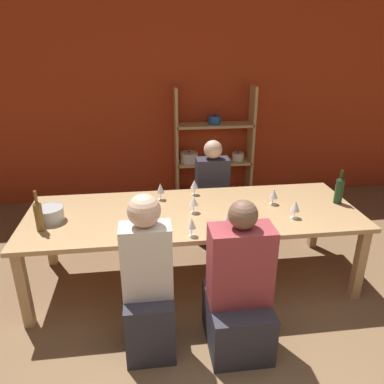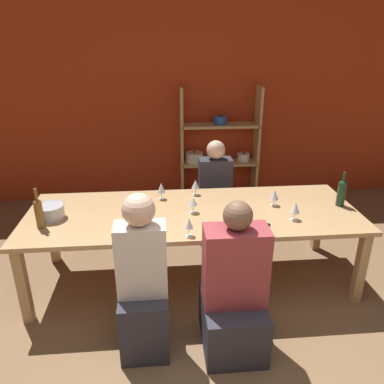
{
  "view_description": "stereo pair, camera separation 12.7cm",
  "coord_description": "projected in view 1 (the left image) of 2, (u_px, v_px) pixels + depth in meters",
  "views": [
    {
      "loc": [
        -0.49,
        -1.41,
        2.22
      ],
      "look_at": [
        -0.08,
        1.77,
        0.89
      ],
      "focal_mm": 35.0,
      "sensor_mm": 36.0,
      "label": 1
    },
    {
      "loc": [
        -0.36,
        -1.42,
        2.22
      ],
      "look_at": [
        -0.08,
        1.77,
        0.89
      ],
      "focal_mm": 35.0,
      "sensor_mm": 36.0,
      "label": 2
    }
  ],
  "objects": [
    {
      "name": "cell_phone",
      "position": [
        262.0,
        223.0,
        3.2
      ],
      "size": [
        0.16,
        0.14,
        0.01
      ],
      "color": "black",
      "rests_on": "dining_table"
    },
    {
      "name": "wall_back_red",
      "position": [
        179.0,
        105.0,
        5.19
      ],
      "size": [
        8.8,
        0.06,
        2.7
      ],
      "color": "#B23819",
      "rests_on": "ground_plane"
    },
    {
      "name": "wine_glass_empty_b",
      "position": [
        274.0,
        194.0,
        3.54
      ],
      "size": [
        0.08,
        0.08,
        0.16
      ],
      "color": "white",
      "rests_on": "dining_table"
    },
    {
      "name": "wine_glass_red_c",
      "position": [
        194.0,
        184.0,
        3.75
      ],
      "size": [
        0.08,
        0.08,
        0.16
      ],
      "color": "white",
      "rests_on": "dining_table"
    },
    {
      "name": "wine_glass_white_a",
      "position": [
        228.0,
        218.0,
        3.0
      ],
      "size": [
        0.08,
        0.08,
        0.19
      ],
      "color": "white",
      "rests_on": "dining_table"
    },
    {
      "name": "wine_bottle_green",
      "position": [
        339.0,
        190.0,
        3.55
      ],
      "size": [
        0.08,
        0.08,
        0.33
      ],
      "color": "#19381E",
      "rests_on": "dining_table"
    },
    {
      "name": "wine_bottle_dark",
      "position": [
        39.0,
        215.0,
        3.04
      ],
      "size": [
        0.07,
        0.07,
        0.35
      ],
      "color": "brown",
      "rests_on": "dining_table"
    },
    {
      "name": "wine_glass_red_b",
      "position": [
        160.0,
        189.0,
        3.64
      ],
      "size": [
        0.08,
        0.08,
        0.17
      ],
      "color": "white",
      "rests_on": "dining_table"
    },
    {
      "name": "shelf_unit",
      "position": [
        212.0,
        160.0,
        5.34
      ],
      "size": [
        1.1,
        0.3,
        1.62
      ],
      "color": "tan",
      "rests_on": "ground_plane"
    },
    {
      "name": "wine_glass_empty_c",
      "position": [
        295.0,
        206.0,
        3.26
      ],
      "size": [
        0.08,
        0.08,
        0.16
      ],
      "color": "white",
      "rests_on": "dining_table"
    },
    {
      "name": "person_near_b",
      "position": [
        148.0,
        294.0,
        2.73
      ],
      "size": [
        0.36,
        0.45,
        1.27
      ],
      "color": "#2D2D38",
      "rests_on": "ground_plane"
    },
    {
      "name": "wine_glass_red_a",
      "position": [
        194.0,
        201.0,
        3.37
      ],
      "size": [
        0.08,
        0.08,
        0.15
      ],
      "color": "white",
      "rests_on": "dining_table"
    },
    {
      "name": "person_far_a",
      "position": [
        212.0,
        202.0,
        4.36
      ],
      "size": [
        0.37,
        0.46,
        1.18
      ],
      "rotation": [
        0.0,
        0.0,
        3.14
      ],
      "color": "#2D2D38",
      "rests_on": "ground_plane"
    },
    {
      "name": "mixing_bowl",
      "position": [
        49.0,
        214.0,
        3.23
      ],
      "size": [
        0.25,
        0.25,
        0.12
      ],
      "color": "#B7BABC",
      "rests_on": "dining_table"
    },
    {
      "name": "wine_glass_empty_a",
      "position": [
        192.0,
        223.0,
        2.96
      ],
      "size": [
        0.07,
        0.07,
        0.16
      ],
      "color": "white",
      "rests_on": "dining_table"
    },
    {
      "name": "person_near_a",
      "position": [
        238.0,
        296.0,
        2.78
      ],
      "size": [
        0.45,
        0.57,
        1.21
      ],
      "color": "#2D2D38",
      "rests_on": "ground_plane"
    },
    {
      "name": "dining_table",
      "position": [
        193.0,
        218.0,
        3.45
      ],
      "size": [
        3.02,
        1.08,
        0.74
      ],
      "color": "tan",
      "rests_on": "ground_plane"
    }
  ]
}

